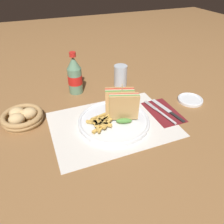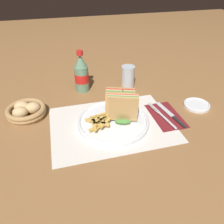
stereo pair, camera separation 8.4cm
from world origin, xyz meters
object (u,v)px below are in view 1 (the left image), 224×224
at_px(club_sandwich, 122,105).
at_px(glass_near, 120,77).
at_px(fork, 162,114).
at_px(knife, 168,110).
at_px(side_saucer, 190,100).
at_px(plate_main, 114,121).
at_px(coke_bottle_near, 75,76).
at_px(bread_basket, 22,117).

distance_m(club_sandwich, glass_near, 0.30).
bearing_deg(fork, knife, 14.58).
height_order(fork, side_saucer, same).
bearing_deg(fork, club_sandwich, 160.61).
height_order(glass_near, side_saucer, glass_near).
distance_m(plate_main, coke_bottle_near, 0.31).
xyz_separation_m(plate_main, fork, (0.20, -0.03, -0.00)).
bearing_deg(glass_near, plate_main, -117.98).
distance_m(bread_basket, side_saucer, 0.72).
distance_m(glass_near, bread_basket, 0.50).
xyz_separation_m(glass_near, bread_basket, (-0.48, -0.15, -0.02)).
height_order(plate_main, bread_basket, bread_basket).
relative_size(knife, coke_bottle_near, 0.97).
distance_m(plate_main, glass_near, 0.32).
bearing_deg(bread_basket, knife, -14.54).
xyz_separation_m(coke_bottle_near, bread_basket, (-0.25, -0.16, -0.06)).
distance_m(plate_main, club_sandwich, 0.07).
xyz_separation_m(club_sandwich, bread_basket, (-0.36, 0.13, -0.05)).
relative_size(club_sandwich, bread_basket, 0.92).
distance_m(coke_bottle_near, glass_near, 0.23).
bearing_deg(bread_basket, fork, -17.09).
relative_size(glass_near, side_saucer, 0.93).
relative_size(knife, glass_near, 1.85).
relative_size(bread_basket, side_saucer, 1.41).
xyz_separation_m(fork, bread_basket, (-0.53, 0.16, 0.02)).
bearing_deg(club_sandwich, fork, -10.35).
distance_m(coke_bottle_near, bread_basket, 0.30).
distance_m(fork, bread_basket, 0.55).
bearing_deg(glass_near, side_saucer, -48.35).
xyz_separation_m(knife, bread_basket, (-0.57, 0.15, 0.02)).
bearing_deg(fork, side_saucer, 6.47).
bearing_deg(club_sandwich, coke_bottle_near, 110.55).
xyz_separation_m(bread_basket, side_saucer, (0.71, -0.11, -0.02)).
relative_size(knife, bread_basket, 1.22).
bearing_deg(knife, fork, -165.42).
bearing_deg(plate_main, coke_bottle_near, 104.31).
xyz_separation_m(club_sandwich, knife, (0.21, -0.01, -0.07)).
bearing_deg(side_saucer, coke_bottle_near, 149.25).
height_order(coke_bottle_near, bread_basket, coke_bottle_near).
height_order(bread_basket, side_saucer, bread_basket).
xyz_separation_m(fork, knife, (0.04, 0.02, -0.00)).
height_order(plate_main, glass_near, glass_near).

